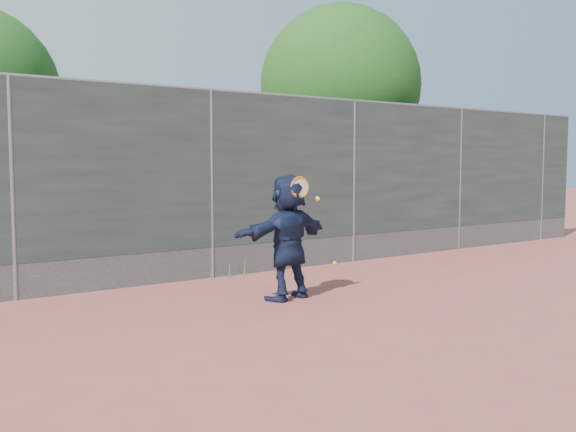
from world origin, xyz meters
TOP-DOWN VIEW (x-y plane):
  - ground at (0.00, 0.00)m, footprint 80.00×80.00m
  - player at (0.05, 1.46)m, footprint 1.63×0.73m
  - ball_ground at (2.43, 3.35)m, footprint 0.07×0.07m
  - fence at (-0.00, 3.50)m, footprint 20.00×0.06m
  - swing_action at (0.14, 1.27)m, footprint 0.55×0.17m
  - tree_right at (4.68, 5.75)m, footprint 3.78×3.60m
  - weed_clump at (0.29, 3.38)m, footprint 0.68×0.07m

SIDE VIEW (x-z plane):
  - ground at x=0.00m, z-range 0.00..0.00m
  - ball_ground at x=2.43m, z-range 0.00..0.07m
  - weed_clump at x=0.29m, z-range -0.02..0.28m
  - player at x=0.05m, z-range 0.00..1.70m
  - swing_action at x=0.14m, z-range 1.23..1.75m
  - fence at x=0.00m, z-range 0.07..3.09m
  - tree_right at x=4.68m, z-range 0.80..6.19m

